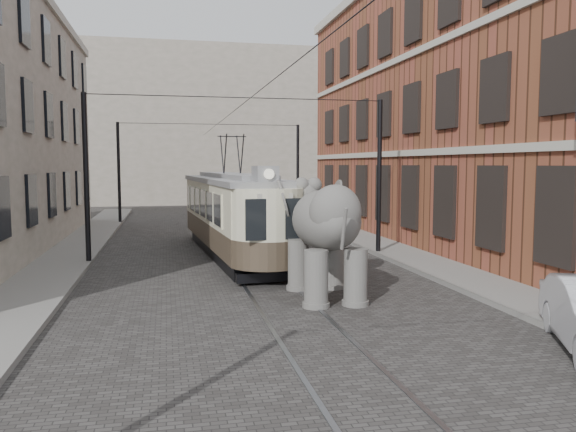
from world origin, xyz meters
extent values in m
plane|color=#3D3A38|center=(0.00, 0.00, 0.00)|extent=(120.00, 120.00, 0.00)
cube|color=slate|center=(6.00, 0.00, 0.07)|extent=(2.00, 60.00, 0.15)
cube|color=slate|center=(-6.50, 0.00, 0.07)|extent=(2.00, 60.00, 0.15)
cube|color=brown|center=(11.00, 9.00, 6.00)|extent=(8.00, 26.00, 12.00)
cube|color=gray|center=(0.00, 40.00, 7.00)|extent=(28.00, 10.00, 14.00)
camera|label=1|loc=(-2.86, -14.86, 3.53)|focal=35.52mm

